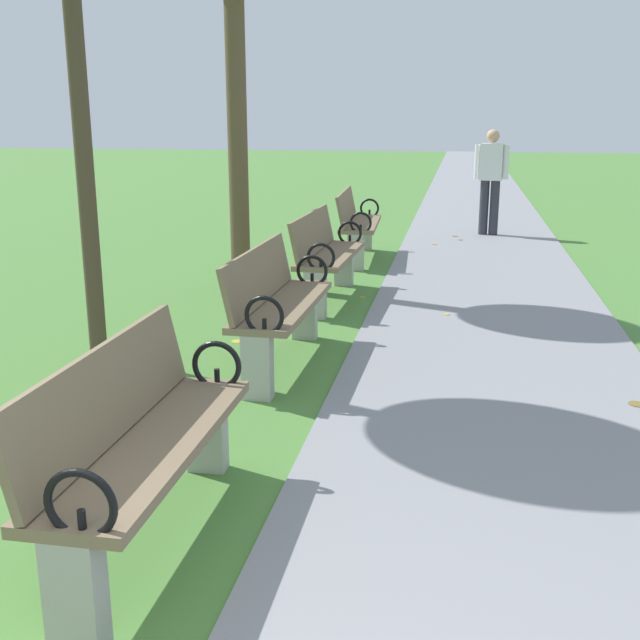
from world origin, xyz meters
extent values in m
cube|color=gray|center=(1.15, 18.00, 0.01)|extent=(2.30, 44.00, 0.02)
cube|color=#7A664C|center=(-0.45, 2.23, 0.47)|extent=(0.45, 1.60, 0.05)
cube|color=#7A664C|center=(-0.64, 2.23, 0.70)|extent=(0.13, 1.60, 0.40)
cube|color=#A8A59E|center=(-0.45, 1.49, 0.23)|extent=(0.20, 0.12, 0.45)
cube|color=#A8A59E|center=(-0.45, 2.97, 0.23)|extent=(0.20, 0.12, 0.45)
torus|color=black|center=(-0.39, 1.47, 0.59)|extent=(0.27, 0.03, 0.27)
cylinder|color=black|center=(-0.39, 1.47, 0.51)|extent=(0.03, 0.03, 0.12)
torus|color=black|center=(-0.39, 2.99, 0.59)|extent=(0.27, 0.03, 0.27)
cylinder|color=black|center=(-0.39, 2.99, 0.51)|extent=(0.03, 0.03, 0.12)
cube|color=#7A664C|center=(-0.45, 4.80, 0.47)|extent=(0.47, 1.61, 0.05)
cube|color=#7A664C|center=(-0.64, 4.80, 0.70)|extent=(0.15, 1.60, 0.40)
cube|color=#A8A59E|center=(-0.46, 4.06, 0.23)|extent=(0.20, 0.12, 0.45)
cube|color=#A8A59E|center=(-0.44, 5.54, 0.23)|extent=(0.20, 0.12, 0.45)
torus|color=black|center=(-0.40, 4.04, 0.59)|extent=(0.27, 0.03, 0.27)
cylinder|color=black|center=(-0.40, 4.04, 0.51)|extent=(0.03, 0.03, 0.12)
torus|color=black|center=(-0.38, 5.56, 0.59)|extent=(0.27, 0.03, 0.27)
cylinder|color=black|center=(-0.38, 5.56, 0.51)|extent=(0.03, 0.03, 0.12)
cube|color=#7A664C|center=(-0.45, 6.96, 0.47)|extent=(0.49, 1.61, 0.05)
cube|color=#7A664C|center=(-0.64, 6.97, 0.70)|extent=(0.18, 1.60, 0.40)
cube|color=#A8A59E|center=(-0.47, 6.22, 0.23)|extent=(0.20, 0.13, 0.45)
cube|color=#A8A59E|center=(-0.43, 7.70, 0.23)|extent=(0.20, 0.13, 0.45)
torus|color=black|center=(-0.42, 6.20, 0.59)|extent=(0.27, 0.04, 0.27)
cylinder|color=black|center=(-0.42, 6.20, 0.51)|extent=(0.03, 0.03, 0.12)
torus|color=black|center=(-0.36, 7.72, 0.59)|extent=(0.27, 0.04, 0.27)
cylinder|color=black|center=(-0.36, 7.72, 0.51)|extent=(0.03, 0.03, 0.12)
cube|color=#7A664C|center=(-0.45, 9.32, 0.47)|extent=(0.52, 1.62, 0.05)
cube|color=#7A664C|center=(-0.64, 9.31, 0.70)|extent=(0.20, 1.60, 0.40)
cube|color=#A8A59E|center=(-0.41, 8.58, 0.23)|extent=(0.21, 0.13, 0.45)
cube|color=#A8A59E|center=(-0.49, 10.06, 0.23)|extent=(0.21, 0.13, 0.45)
torus|color=black|center=(-0.35, 8.57, 0.59)|extent=(0.27, 0.04, 0.27)
cylinder|color=black|center=(-0.35, 8.57, 0.51)|extent=(0.03, 0.03, 0.12)
torus|color=black|center=(-0.43, 10.09, 0.59)|extent=(0.27, 0.04, 0.27)
cylinder|color=black|center=(-0.43, 10.09, 0.51)|extent=(0.03, 0.03, 0.12)
cylinder|color=#4C3D2D|center=(-1.92, 4.69, 1.63)|extent=(0.13, 0.13, 3.25)
cylinder|color=brown|center=(-1.59, 7.58, 1.70)|extent=(0.22, 0.22, 3.41)
cylinder|color=#2D2D38|center=(1.35, 11.72, 0.45)|extent=(0.14, 0.14, 0.85)
cylinder|color=#2D2D38|center=(1.19, 11.75, 0.45)|extent=(0.14, 0.14, 0.85)
cube|color=white|center=(1.27, 11.74, 1.15)|extent=(0.37, 0.27, 0.56)
sphere|color=tan|center=(1.27, 11.74, 1.54)|extent=(0.20, 0.20, 0.20)
cylinder|color=white|center=(1.49, 11.70, 1.15)|extent=(0.09, 0.09, 0.52)
cylinder|color=white|center=(1.05, 11.77, 1.15)|extent=(0.09, 0.09, 0.52)
cylinder|color=brown|center=(2.04, 4.35, 0.02)|extent=(0.16, 0.16, 0.00)
cylinder|color=gold|center=(-0.98, 5.35, 0.00)|extent=(0.14, 0.14, 0.00)
cylinder|color=brown|center=(-1.89, 7.74, 0.00)|extent=(0.10, 0.10, 0.00)
cylinder|color=brown|center=(0.76, 11.44, 0.02)|extent=(0.11, 0.11, 0.00)
cylinder|color=#BC842D|center=(0.47, 10.63, 0.02)|extent=(0.09, 0.09, 0.00)
cylinder|color=brown|center=(-0.68, 11.97, 0.00)|extent=(0.14, 0.14, 0.00)
cylinder|color=gold|center=(0.75, 6.51, 0.02)|extent=(0.08, 0.08, 0.00)
cylinder|color=#BC842D|center=(-0.14, 7.17, 0.00)|extent=(0.07, 0.07, 0.00)
cylinder|color=brown|center=(0.85, 11.09, 0.02)|extent=(0.10, 0.10, 0.00)
cylinder|color=brown|center=(-1.43, 4.67, 0.00)|extent=(0.09, 0.09, 0.00)
camera|label=1|loc=(0.83, -0.71, 1.87)|focal=43.37mm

